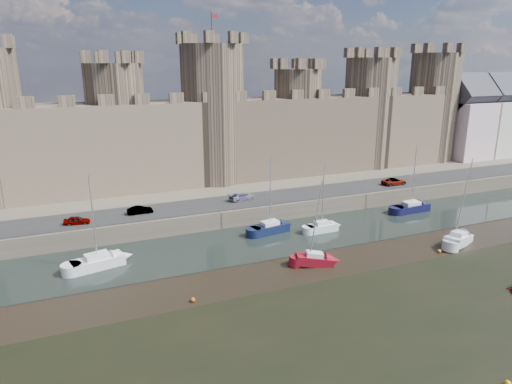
{
  "coord_description": "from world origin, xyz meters",
  "views": [
    {
      "loc": [
        -21.52,
        -27.3,
        22.52
      ],
      "look_at": [
        -0.99,
        22.0,
        7.38
      ],
      "focal_mm": 32.0,
      "sensor_mm": 36.0,
      "label": 1
    }
  ],
  "objects_px": {
    "sailboat_2": "(322,227)",
    "car_3": "(394,182)",
    "sailboat_0": "(98,261)",
    "sailboat_1": "(270,228)",
    "car_0": "(77,220)",
    "car_1": "(140,210)",
    "sailboat_4": "(314,259)",
    "sailboat_3": "(411,207)",
    "sailboat_5": "(458,239)",
    "car_2": "(242,196)"
  },
  "relations": [
    {
      "from": "sailboat_3",
      "to": "car_1",
      "type": "bearing_deg",
      "value": 167.61
    },
    {
      "from": "car_3",
      "to": "sailboat_4",
      "type": "height_order",
      "value": "sailboat_4"
    },
    {
      "from": "car_1",
      "to": "car_3",
      "type": "relative_size",
      "value": 0.78
    },
    {
      "from": "car_3",
      "to": "sailboat_0",
      "type": "relative_size",
      "value": 0.4
    },
    {
      "from": "sailboat_2",
      "to": "sailboat_4",
      "type": "xyz_separation_m",
      "value": [
        -6.31,
        -9.04,
        -0.03
      ]
    },
    {
      "from": "sailboat_3",
      "to": "sailboat_5",
      "type": "xyz_separation_m",
      "value": [
        -3.59,
        -13.02,
        -0.0
      ]
    },
    {
      "from": "sailboat_5",
      "to": "car_3",
      "type": "bearing_deg",
      "value": 49.92
    },
    {
      "from": "car_0",
      "to": "sailboat_1",
      "type": "distance_m",
      "value": 25.25
    },
    {
      "from": "sailboat_0",
      "to": "sailboat_1",
      "type": "distance_m",
      "value": 22.77
    },
    {
      "from": "sailboat_4",
      "to": "sailboat_1",
      "type": "bearing_deg",
      "value": 111.36
    },
    {
      "from": "car_2",
      "to": "sailboat_0",
      "type": "height_order",
      "value": "sailboat_0"
    },
    {
      "from": "sailboat_1",
      "to": "sailboat_3",
      "type": "xyz_separation_m",
      "value": [
        24.24,
        -0.01,
        -0.03
      ]
    },
    {
      "from": "sailboat_1",
      "to": "car_2",
      "type": "bearing_deg",
      "value": 86.8
    },
    {
      "from": "sailboat_1",
      "to": "car_1",
      "type": "bearing_deg",
      "value": 145.32
    },
    {
      "from": "car_2",
      "to": "sailboat_2",
      "type": "height_order",
      "value": "sailboat_2"
    },
    {
      "from": "sailboat_0",
      "to": "sailboat_5",
      "type": "bearing_deg",
      "value": -26.84
    },
    {
      "from": "car_0",
      "to": "sailboat_0",
      "type": "height_order",
      "value": "sailboat_0"
    },
    {
      "from": "sailboat_0",
      "to": "sailboat_4",
      "type": "distance_m",
      "value": 24.76
    },
    {
      "from": "sailboat_2",
      "to": "sailboat_4",
      "type": "bearing_deg",
      "value": -125.8
    },
    {
      "from": "sailboat_3",
      "to": "sailboat_0",
      "type": "bearing_deg",
      "value": -178.58
    },
    {
      "from": "car_0",
      "to": "car_1",
      "type": "height_order",
      "value": "car_1"
    },
    {
      "from": "car_1",
      "to": "sailboat_0",
      "type": "distance_m",
      "value": 12.27
    },
    {
      "from": "car_0",
      "to": "sailboat_2",
      "type": "distance_m",
      "value": 32.42
    },
    {
      "from": "sailboat_2",
      "to": "car_3",
      "type": "bearing_deg",
      "value": 24.17
    },
    {
      "from": "car_1",
      "to": "sailboat_4",
      "type": "xyz_separation_m",
      "value": [
        16.68,
        -18.94,
        -2.32
      ]
    },
    {
      "from": "car_2",
      "to": "sailboat_2",
      "type": "xyz_separation_m",
      "value": [
        7.75,
        -10.62,
        -2.33
      ]
    },
    {
      "from": "sailboat_1",
      "to": "sailboat_2",
      "type": "relative_size",
      "value": 1.13
    },
    {
      "from": "sailboat_2",
      "to": "car_2",
      "type": "bearing_deg",
      "value": 125.22
    },
    {
      "from": "sailboat_1",
      "to": "sailboat_2",
      "type": "xyz_separation_m",
      "value": [
        6.84,
        -2.28,
        -0.06
      ]
    },
    {
      "from": "car_2",
      "to": "sailboat_5",
      "type": "height_order",
      "value": "sailboat_5"
    },
    {
      "from": "sailboat_5",
      "to": "sailboat_1",
      "type": "bearing_deg",
      "value": 123.42
    },
    {
      "from": "sailboat_2",
      "to": "sailboat_5",
      "type": "distance_m",
      "value": 17.51
    },
    {
      "from": "sailboat_1",
      "to": "sailboat_2",
      "type": "distance_m",
      "value": 7.21
    },
    {
      "from": "sailboat_3",
      "to": "sailboat_5",
      "type": "distance_m",
      "value": 13.51
    },
    {
      "from": "sailboat_2",
      "to": "sailboat_3",
      "type": "distance_m",
      "value": 17.55
    },
    {
      "from": "car_3",
      "to": "sailboat_5",
      "type": "relative_size",
      "value": 0.39
    },
    {
      "from": "sailboat_0",
      "to": "sailboat_3",
      "type": "xyz_separation_m",
      "value": [
        46.87,
        2.55,
        -0.03
      ]
    },
    {
      "from": "car_2",
      "to": "sailboat_2",
      "type": "distance_m",
      "value": 13.35
    },
    {
      "from": "sailboat_0",
      "to": "car_2",
      "type": "bearing_deg",
      "value": 13.41
    },
    {
      "from": "car_1",
      "to": "sailboat_5",
      "type": "height_order",
      "value": "sailboat_5"
    },
    {
      "from": "sailboat_2",
      "to": "sailboat_3",
      "type": "bearing_deg",
      "value": 6.55
    },
    {
      "from": "car_3",
      "to": "sailboat_1",
      "type": "relative_size",
      "value": 0.41
    },
    {
      "from": "sailboat_1",
      "to": "sailboat_5",
      "type": "xyz_separation_m",
      "value": [
        20.65,
        -13.03,
        -0.04
      ]
    },
    {
      "from": "sailboat_0",
      "to": "sailboat_5",
      "type": "distance_m",
      "value": 44.53
    },
    {
      "from": "sailboat_0",
      "to": "sailboat_1",
      "type": "height_order",
      "value": "sailboat_0"
    },
    {
      "from": "car_3",
      "to": "sailboat_1",
      "type": "bearing_deg",
      "value": 104.47
    },
    {
      "from": "sailboat_3",
      "to": "sailboat_4",
      "type": "height_order",
      "value": "sailboat_3"
    },
    {
      "from": "car_1",
      "to": "sailboat_1",
      "type": "xyz_separation_m",
      "value": [
        16.15,
        -7.62,
        -2.23
      ]
    },
    {
      "from": "car_3",
      "to": "sailboat_1",
      "type": "height_order",
      "value": "sailboat_1"
    },
    {
      "from": "car_2",
      "to": "car_1",
      "type": "bearing_deg",
      "value": 78.92
    }
  ]
}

